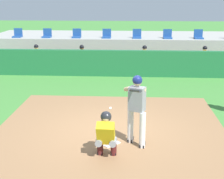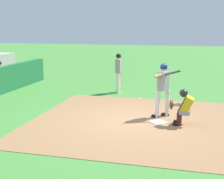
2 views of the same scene
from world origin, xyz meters
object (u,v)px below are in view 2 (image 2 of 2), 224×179
at_px(home_plate, 158,122).
at_px(catcher_crouched, 183,106).
at_px(on_deck_batter, 119,70).
at_px(dugout_player_3, 2,74).
at_px(batter_at_plate, 163,87).

bearing_deg(home_plate, catcher_crouched, -90.18).
bearing_deg(catcher_crouched, home_plate, 89.82).
xyz_separation_m(home_plate, on_deck_batter, (4.15, 2.25, 1.00)).
relative_size(catcher_crouched, dugout_player_3, 1.32).
relative_size(batter_at_plate, on_deck_batter, 1.01).
relative_size(catcher_crouched, on_deck_batter, 0.96).
bearing_deg(batter_at_plate, home_plate, 175.67).
height_order(batter_at_plate, catcher_crouched, batter_at_plate).
relative_size(on_deck_batter, dugout_player_3, 1.37).
xyz_separation_m(catcher_crouched, on_deck_batter, (4.15, 2.99, 0.41)).
height_order(batter_at_plate, on_deck_batter, batter_at_plate).
distance_m(catcher_crouched, on_deck_batter, 5.13).
bearing_deg(batter_at_plate, catcher_crouched, -135.62).
height_order(home_plate, on_deck_batter, on_deck_batter).
bearing_deg(on_deck_batter, catcher_crouched, -144.27).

